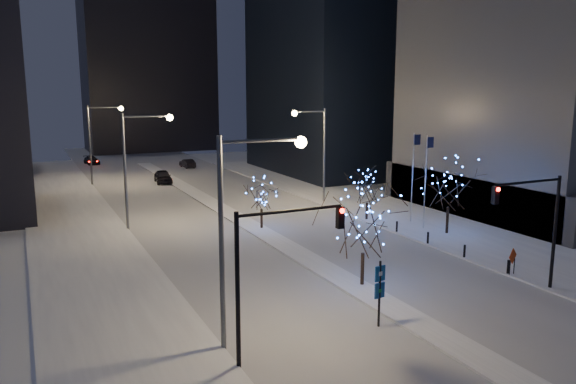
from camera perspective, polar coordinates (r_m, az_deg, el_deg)
ground at (r=30.31m, az=13.47°, el=-13.19°), size 160.00×160.00×0.00m
road at (r=60.31m, az=-7.87°, el=-1.11°), size 20.00×130.00×0.02m
median at (r=55.65m, az=-6.29°, el=-1.98°), size 2.00×80.00×0.15m
east_sidewalk at (r=54.14m, az=12.55°, el=-2.53°), size 10.00×90.00×0.15m
west_sidewalk at (r=43.20m, az=-19.58°, el=-6.20°), size 8.00×90.00×0.15m
plinth at (r=65.86m, az=26.86°, el=0.58°), size 30.00×24.00×4.00m
horizon_block at (r=116.17m, az=-14.16°, el=14.60°), size 24.00×14.00×42.00m
street_lamp_w_near at (r=25.59m, az=-4.60°, el=-2.01°), size 4.40×0.56×10.00m
street_lamp_w_mid at (r=49.47m, az=-15.10°, el=3.71°), size 4.40×0.56×10.00m
street_lamp_w_far at (r=74.09m, az=-18.72°, el=5.65°), size 4.40×0.56×10.00m
street_lamp_east at (r=58.72m, az=2.94°, el=5.02°), size 3.90×0.56×10.00m
traffic_signal_west at (r=24.43m, az=-1.73°, el=-6.81°), size 5.26×0.43×7.00m
traffic_signal_east at (r=35.63m, az=24.04°, el=-2.20°), size 5.26×0.43×7.00m
flagpoles at (r=50.16m, az=13.22°, el=1.92°), size 1.35×2.60×8.00m
bollards at (r=43.59m, az=15.70°, el=-5.12°), size 0.16×12.16×0.90m
car_near at (r=74.18m, az=-12.59°, el=1.53°), size 2.40×4.98×1.64m
car_mid at (r=87.88m, az=-10.18°, el=2.88°), size 1.66×4.09×1.32m
car_far at (r=95.60m, az=-19.32°, el=3.04°), size 2.34×4.58×1.27m
holiday_tree_median_near at (r=34.19m, az=7.68°, el=-3.06°), size 6.24×6.24×6.25m
holiday_tree_median_far at (r=48.12m, az=-2.72°, el=-0.31°), size 4.19×4.19×4.35m
holiday_tree_plaza_near at (r=47.97m, az=16.05°, el=0.61°), size 6.04×6.04×6.15m
holiday_tree_plaza_far at (r=51.74m, az=8.06°, el=0.47°), size 5.07×5.07×4.73m
wayfinding_sign at (r=29.12m, az=9.30°, el=-9.48°), size 0.63×0.16×3.50m
construction_sign at (r=39.26m, az=21.86°, el=-6.30°), size 1.01×0.38×1.75m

